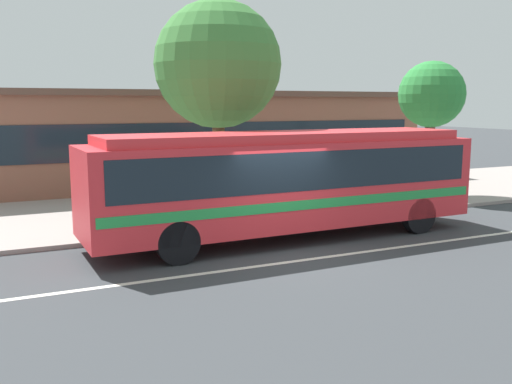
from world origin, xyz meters
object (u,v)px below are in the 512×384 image
pedestrian_waiting_near_sign (413,177)px  street_tree_near_stop (218,65)px  pedestrian_walking_along_curb (248,184)px  street_tree_mid_block (432,96)px  bus_stop_sign (348,167)px  transit_bus (288,177)px

pedestrian_waiting_near_sign → street_tree_near_stop: 7.55m
pedestrian_waiting_near_sign → pedestrian_walking_along_curb: size_ratio=1.01×
street_tree_near_stop → street_tree_mid_block: 8.72m
bus_stop_sign → street_tree_mid_block: (5.03, 1.92, 2.26)m
transit_bus → pedestrian_walking_along_curb: bearing=86.9°
transit_bus → pedestrian_waiting_near_sign: bearing=17.9°
pedestrian_walking_along_curb → street_tree_near_stop: street_tree_near_stop is taller
transit_bus → pedestrian_waiting_near_sign: size_ratio=6.35×
pedestrian_walking_along_curb → street_tree_mid_block: size_ratio=0.33×
pedestrian_walking_along_curb → bus_stop_sign: bus_stop_sign is taller
transit_bus → bus_stop_sign: transit_bus is taller
pedestrian_walking_along_curb → street_tree_mid_block: (7.97, 0.80, 2.77)m
transit_bus → street_tree_near_stop: 4.72m
pedestrian_waiting_near_sign → street_tree_mid_block: 3.98m
bus_stop_sign → pedestrian_walking_along_curb: bearing=159.1°
bus_stop_sign → transit_bus: bearing=-150.9°
transit_bus → bus_stop_sign: (3.09, 1.72, -0.05)m
transit_bus → pedestrian_walking_along_curb: size_ratio=6.44×
pedestrian_walking_along_curb → bus_stop_sign: size_ratio=0.72×
bus_stop_sign → street_tree_near_stop: 5.14m
bus_stop_sign → street_tree_mid_block: bearing=20.9°
bus_stop_sign → pedestrian_waiting_near_sign: bearing=3.4°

